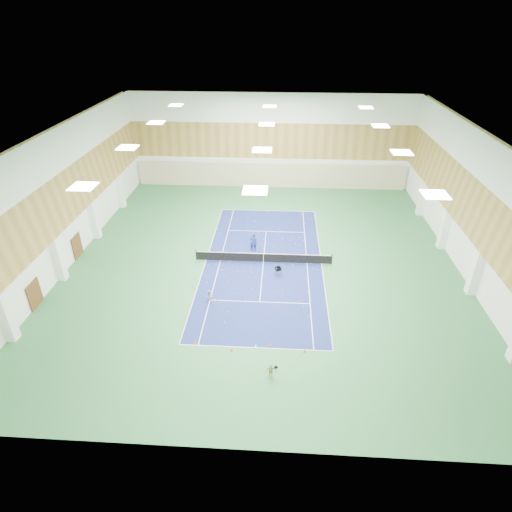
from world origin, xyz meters
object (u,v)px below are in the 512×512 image
(coach, at_px, (253,242))
(ball_cart, at_px, (278,271))
(child_court, at_px, (210,297))
(child_apron, at_px, (271,371))
(tennis_net, at_px, (263,257))

(coach, relative_size, ball_cart, 2.30)
(child_court, relative_size, child_apron, 1.00)
(child_apron, bearing_deg, coach, 89.63)
(tennis_net, distance_m, coach, 2.44)
(tennis_net, bearing_deg, coach, 117.28)
(tennis_net, distance_m, ball_cart, 2.69)
(child_court, distance_m, child_apron, 9.49)
(child_court, height_order, ball_cart, child_court)
(child_apron, height_order, ball_cart, child_apron)
(tennis_net, distance_m, child_apron, 14.65)
(child_court, bearing_deg, child_apron, -57.10)
(child_court, bearing_deg, ball_cart, 38.26)
(tennis_net, bearing_deg, child_court, -121.37)
(child_apron, bearing_deg, tennis_net, 86.46)
(ball_cart, bearing_deg, child_apron, -116.26)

